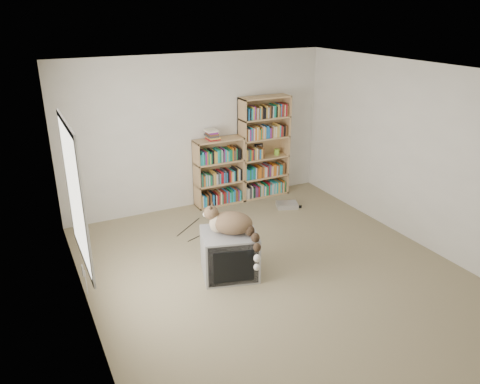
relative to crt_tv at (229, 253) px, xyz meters
name	(u,v)px	position (x,y,z in m)	size (l,w,h in m)	color
floor	(273,271)	(0.52, -0.21, -0.29)	(4.50, 5.00, 0.01)	gray
wall_back	(198,132)	(0.52, 2.29, 0.96)	(4.50, 0.02, 2.50)	silver
wall_front	(449,285)	(0.52, -2.71, 0.96)	(4.50, 0.02, 2.50)	silver
wall_left	(79,216)	(-1.73, -0.21, 0.96)	(0.02, 5.00, 2.50)	silver
wall_right	(416,155)	(2.77, -0.21, 0.96)	(0.02, 5.00, 2.50)	silver
ceiling	(279,72)	(0.52, -0.21, 2.21)	(4.50, 5.00, 0.02)	white
window	(75,194)	(-1.72, -0.01, 1.11)	(0.02, 1.22, 1.52)	white
crt_tv	(229,253)	(0.00, 0.00, 0.00)	(0.81, 0.76, 0.58)	#969699
cat	(235,228)	(0.03, -0.10, 0.40)	(0.64, 0.83, 0.62)	#352715
bookcase_tall	(263,150)	(1.68, 2.15, 0.55)	(0.88, 0.30, 1.77)	tan
bookcase_short	(219,174)	(0.82, 2.15, 0.23)	(0.83, 0.30, 1.14)	tan
book_stack	(212,135)	(0.72, 2.14, 0.94)	(0.20, 0.26, 0.17)	#A31521
green_mug	(276,152)	(1.93, 2.13, 0.48)	(0.09, 0.09, 0.10)	#8AC337
framed_print	(259,150)	(1.64, 2.23, 0.54)	(0.16, 0.01, 0.21)	black
dvd_player	(287,205)	(1.77, 1.47, -0.25)	(0.35, 0.25, 0.08)	silver
wall_outlet	(83,271)	(-1.72, 0.34, 0.03)	(0.01, 0.08, 0.13)	silver
floor_cables	(220,223)	(0.49, 1.39, -0.28)	(1.20, 0.70, 0.01)	black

